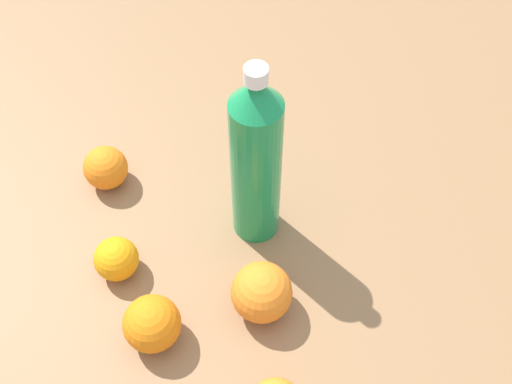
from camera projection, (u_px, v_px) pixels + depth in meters
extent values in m
plane|color=olive|center=(250.00, 198.00, 0.95)|extent=(2.40, 2.40, 0.00)
cylinder|color=#198C4C|center=(256.00, 172.00, 0.82)|extent=(0.07, 0.07, 0.25)
cone|color=#198C4C|center=(256.00, 94.00, 0.70)|extent=(0.07, 0.07, 0.04)
cylinder|color=white|center=(256.00, 75.00, 0.68)|extent=(0.03, 0.03, 0.02)
sphere|color=orange|center=(116.00, 259.00, 0.86)|extent=(0.06, 0.06, 0.06)
sphere|color=orange|center=(106.00, 168.00, 0.94)|extent=(0.07, 0.07, 0.07)
sphere|color=orange|center=(262.00, 292.00, 0.82)|extent=(0.08, 0.08, 0.08)
sphere|color=orange|center=(152.00, 324.00, 0.79)|extent=(0.07, 0.07, 0.07)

